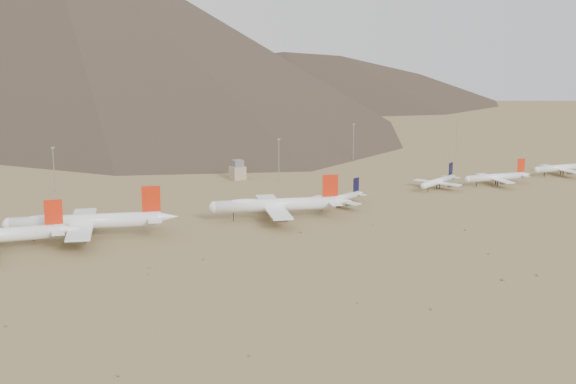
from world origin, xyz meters
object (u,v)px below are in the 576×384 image
control_tower (238,171)px  narrowbody_a (338,199)px  widebody_centre (86,221)px  widebody_east (276,205)px  narrowbody_b (439,181)px

control_tower → narrowbody_a: bearing=-83.6°
widebody_centre → narrowbody_a: size_ratio=1.84×
widebody_east → narrowbody_a: bearing=29.2°
control_tower → widebody_east: bearing=-106.7°
narrowbody_a → widebody_centre: bearing=162.2°
widebody_centre → widebody_east: 90.59m
widebody_east → narrowbody_a: size_ratio=1.72×
narrowbody_b → control_tower: (-87.01, 83.41, 1.02)m
narrowbody_a → control_tower: bearing=80.4°
narrowbody_b → control_tower: 120.53m
widebody_east → narrowbody_b: widebody_east is taller
widebody_east → control_tower: 105.21m
widebody_east → control_tower: bearing=92.8°
narrowbody_a → narrowbody_b: size_ratio=1.03×
widebody_east → control_tower: (30.23, 100.75, -1.90)m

